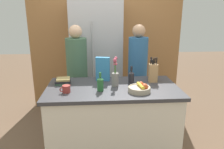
{
  "coord_description": "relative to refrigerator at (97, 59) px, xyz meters",
  "views": [
    {
      "loc": [
        -0.18,
        -2.39,
        1.76
      ],
      "look_at": [
        0.0,
        0.1,
        1.03
      ],
      "focal_mm": 35.0,
      "sensor_mm": 36.0,
      "label": 1
    }
  ],
  "objects": [
    {
      "name": "flower_vase",
      "position": [
        0.21,
        -1.24,
        0.05
      ],
      "size": [
        0.08,
        0.08,
        0.35
      ],
      "color": "gray",
      "rests_on": "kitchen_island"
    },
    {
      "name": "cereal_box",
      "position": [
        0.07,
        -1.01,
        0.08
      ],
      "size": [
        0.18,
        0.09,
        0.3
      ],
      "color": "teal",
      "rests_on": "kitchen_island"
    },
    {
      "name": "refrigerator",
      "position": [
        0.0,
        0.0,
        0.0
      ],
      "size": [
        0.83,
        0.63,
        1.95
      ],
      "color": "#B7B7BC",
      "rests_on": "ground_plane"
    },
    {
      "name": "back_wall_wood",
      "position": [
        0.18,
        0.36,
        0.33
      ],
      "size": [
        2.73,
        0.12,
        2.6
      ],
      "color": "#9E6B3D",
      "rests_on": "ground_plane"
    },
    {
      "name": "bottle_vinegar",
      "position": [
        0.41,
        -1.2,
        0.02
      ],
      "size": [
        0.07,
        0.07,
        0.23
      ],
      "color": "black",
      "rests_on": "kitchen_island"
    },
    {
      "name": "person_at_sink",
      "position": [
        -0.29,
        -0.57,
        -0.08
      ],
      "size": [
        0.3,
        0.3,
        1.58
      ],
      "rotation": [
        0.0,
        0.0,
        0.12
      ],
      "color": "#383842",
      "rests_on": "ground_plane"
    },
    {
      "name": "person_in_blue",
      "position": [
        0.6,
        -0.57,
        -0.07
      ],
      "size": [
        0.28,
        0.28,
        1.58
      ],
      "rotation": [
        0.0,
        0.0,
        -0.35
      ],
      "color": "#383842",
      "rests_on": "ground_plane"
    },
    {
      "name": "kitchen_island",
      "position": [
        0.18,
        -1.26,
        -0.52
      ],
      "size": [
        1.53,
        0.82,
        0.91
      ],
      "color": "silver",
      "rests_on": "ground_plane"
    },
    {
      "name": "knife_block",
      "position": [
        0.69,
        -1.11,
        0.05
      ],
      "size": [
        0.1,
        0.09,
        0.31
      ],
      "color": "tan",
      "rests_on": "kitchen_island"
    },
    {
      "name": "coffee_mug",
      "position": [
        -0.34,
        -1.41,
        -0.03
      ],
      "size": [
        0.11,
        0.09,
        0.08
      ],
      "color": "#99332D",
      "rests_on": "kitchen_island"
    },
    {
      "name": "bottle_oil",
      "position": [
        0.7,
        -0.96,
        0.04
      ],
      "size": [
        0.06,
        0.06,
        0.28
      ],
      "color": "black",
      "rests_on": "kitchen_island"
    },
    {
      "name": "book_stack",
      "position": [
        -0.41,
        -1.11,
        -0.03
      ],
      "size": [
        0.2,
        0.16,
        0.07
      ],
      "color": "#3D6047",
      "rests_on": "kitchen_island"
    },
    {
      "name": "bottle_wine",
      "position": [
        0.03,
        -1.38,
        0.02
      ],
      "size": [
        0.07,
        0.07,
        0.21
      ],
      "color": "#286633",
      "rests_on": "kitchen_island"
    },
    {
      "name": "fruit_bowl",
      "position": [
        0.46,
        -1.44,
        -0.03
      ],
      "size": [
        0.25,
        0.25,
        0.1
      ],
      "color": "tan",
      "rests_on": "kitchen_island"
    }
  ]
}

